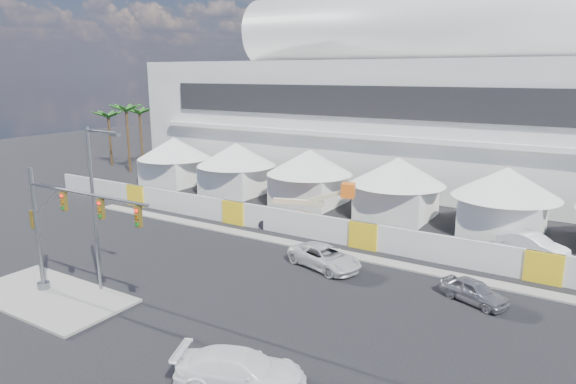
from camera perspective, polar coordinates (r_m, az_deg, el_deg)
The scene contains 13 objects.
ground at distance 30.57m, azimuth -13.87°, elevation -11.81°, with size 160.00×160.00×0.00m, color black.
median_island at distance 33.27m, azimuth -25.05°, elevation -10.47°, with size 10.00×5.00×0.15m, color gray.
stadium at distance 61.71m, azimuth 21.32°, elevation 9.24°, with size 80.00×24.80×21.98m.
tent_row at distance 48.31m, azimuth 7.05°, elevation 1.64°, with size 53.40×8.40×5.40m.
hoarding_fence at distance 38.27m, azimuth 8.41°, elevation -4.80°, with size 70.00×0.25×2.00m, color silver.
palm_cluster at distance 72.64m, azimuth -16.15°, elevation 8.04°, with size 10.60×10.60×8.55m.
sedan_silver at distance 31.30m, azimuth 19.99°, elevation -10.31°, with size 3.91×1.57×1.33m, color #9A999D.
pickup_curb at distance 34.42m, azimuth 4.11°, elevation -7.23°, with size 5.32×2.45×1.48m, color silver.
pickup_near at distance 22.36m, azimuth -5.30°, elevation -19.11°, with size 5.43×2.21×1.58m, color white.
lot_car_a at distance 40.36m, azimuth 25.48°, elevation -5.32°, with size 4.91×1.71×1.62m, color silver.
traffic_mast at distance 31.38m, azimuth -24.17°, elevation -3.73°, with size 9.69×0.71×7.31m.
streetlight_median at distance 31.09m, azimuth -20.56°, elevation -0.74°, with size 2.67×0.27×9.66m.
boom_lift at distance 42.59m, azimuth 0.30°, elevation -2.66°, with size 8.31×2.88×4.09m.
Camera 1 is at (20.28, -19.02, 12.70)m, focal length 32.00 mm.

